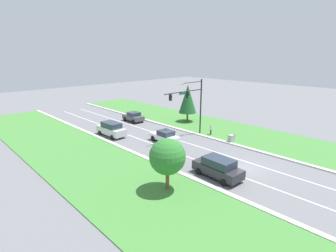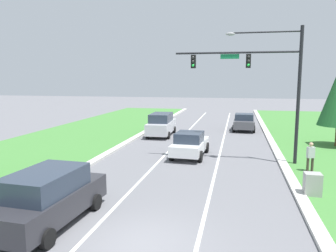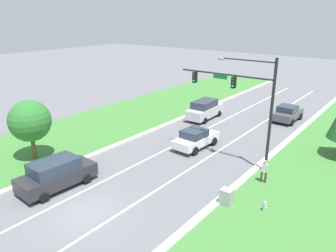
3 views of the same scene
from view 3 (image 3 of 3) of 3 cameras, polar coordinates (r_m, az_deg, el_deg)
name	(u,v)px [view 3 (image 3 of 3)]	position (r m, az deg, el deg)	size (l,w,h in m)	color
ground_plane	(84,211)	(19.99, -14.38, -14.12)	(160.00, 160.00, 0.00)	slate
curb_strip_right	(161,251)	(16.59, -1.26, -20.93)	(0.50, 90.00, 0.15)	beige
curb_strip_left	(30,181)	(24.18, -22.87, -8.77)	(0.50, 90.00, 0.15)	beige
lane_stripe_inner_left	(65,200)	(21.27, -17.47, -12.27)	(0.14, 81.00, 0.01)	white
lane_stripe_inner_right	(106,222)	(18.81, -10.81, -16.15)	(0.14, 81.00, 0.01)	white
traffic_signal_mast	(244,95)	(23.52, 13.08, 5.29)	(7.35, 0.41, 8.08)	black
silver_suv	(205,109)	(35.30, 6.41, 2.91)	(2.21, 5.15, 2.03)	silver
graphite_sedan	(288,113)	(36.52, 20.11, 2.11)	(2.21, 4.22, 1.70)	#4C4C51
white_sedan	(195,138)	(27.53, 4.81, -2.15)	(2.23, 4.53, 1.65)	white
charcoal_suv	(56,174)	(22.42, -18.87, -7.86)	(2.44, 5.06, 1.94)	#28282D
utility_cabinet	(227,197)	(19.92, 10.15, -12.14)	(0.70, 0.60, 1.05)	#9E9E99
pedestrian	(264,170)	(22.66, 16.40, -7.44)	(0.43, 0.32, 1.69)	#42382D
fire_hydrant	(264,207)	(19.91, 16.46, -13.32)	(0.34, 0.20, 0.70)	#B7B7BC
oak_near_left_tree	(30,121)	(26.62, -22.93, 0.80)	(3.15, 3.15, 4.69)	brown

